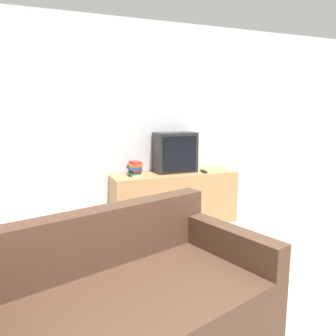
% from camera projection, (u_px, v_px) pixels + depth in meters
% --- Properties ---
extents(wall_back, '(9.00, 0.06, 2.60)m').
position_uv_depth(wall_back, '(146.00, 125.00, 4.28)').
color(wall_back, silver).
rests_on(wall_back, ground_plane).
extents(tv_stand, '(1.64, 0.45, 0.69)m').
position_uv_depth(tv_stand, '(175.00, 199.00, 4.31)').
color(tv_stand, tan).
rests_on(tv_stand, ground_plane).
extents(television, '(0.54, 0.30, 0.52)m').
position_uv_depth(television, '(175.00, 152.00, 4.28)').
color(television, black).
rests_on(television, tv_stand).
extents(couch, '(1.98, 1.44, 0.85)m').
position_uv_depth(couch, '(127.00, 312.00, 1.99)').
color(couch, '#4C3323').
rests_on(couch, ground_plane).
extents(book_stack, '(0.17, 0.22, 0.18)m').
position_uv_depth(book_stack, '(135.00, 169.00, 4.06)').
color(book_stack, silver).
rests_on(book_stack, tv_stand).
extents(remote_on_stand, '(0.07, 0.17, 0.02)m').
position_uv_depth(remote_on_stand, '(204.00, 171.00, 4.30)').
color(remote_on_stand, black).
rests_on(remote_on_stand, tv_stand).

